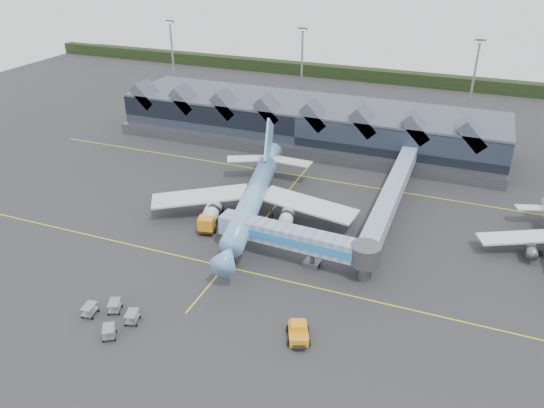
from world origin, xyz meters
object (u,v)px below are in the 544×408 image
at_px(fuel_truck, 211,213).
at_px(pushback_tug, 298,333).
at_px(jet_bridge, 306,242).
at_px(main_airliner, 253,197).

relative_size(fuel_truck, pushback_tug, 2.13).
xyz_separation_m(jet_bridge, fuel_truck, (-19.52, 6.45, -2.16)).
relative_size(main_airliner, jet_bridge, 1.66).
distance_m(jet_bridge, pushback_tug, 16.96).
bearing_deg(pushback_tug, jet_bridge, 82.56).
xyz_separation_m(jet_bridge, pushback_tug, (4.37, -16.07, -3.23)).
bearing_deg(fuel_truck, pushback_tug, -58.37).
height_order(main_airliner, fuel_truck, main_airliner).
xyz_separation_m(main_airliner, fuel_truck, (-6.12, -4.49, -2.12)).
bearing_deg(jet_bridge, main_airliner, 143.97).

